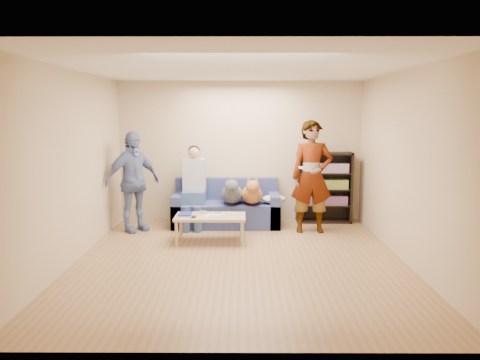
{
  "coord_description": "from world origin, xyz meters",
  "views": [
    {
      "loc": [
        0.03,
        -6.22,
        2.02
      ],
      "look_at": [
        0.0,
        1.2,
        0.95
      ],
      "focal_mm": 35.0,
      "sensor_mm": 36.0,
      "label": 1
    }
  ],
  "objects_px": {
    "camera_silver": "(203,212)",
    "person_seated": "(194,184)",
    "sofa": "(226,209)",
    "coffee_table": "(210,218)",
    "notebook_blue": "(185,214)",
    "dog_tan": "(252,193)",
    "person_standing_left": "(133,182)",
    "bookshelf": "(324,186)",
    "person_standing_right": "(312,177)",
    "dog_gray": "(232,193)"
  },
  "relations": [
    {
      "from": "person_standing_right",
      "to": "sofa",
      "type": "distance_m",
      "value": 1.68
    },
    {
      "from": "person_standing_right",
      "to": "notebook_blue",
      "type": "distance_m",
      "value": 2.22
    },
    {
      "from": "person_standing_right",
      "to": "notebook_blue",
      "type": "height_order",
      "value": "person_standing_right"
    },
    {
      "from": "person_standing_right",
      "to": "bookshelf",
      "type": "xyz_separation_m",
      "value": [
        0.34,
        0.74,
        -0.27
      ]
    },
    {
      "from": "sofa",
      "to": "coffee_table",
      "type": "relative_size",
      "value": 1.73
    },
    {
      "from": "camera_silver",
      "to": "person_seated",
      "type": "bearing_deg",
      "value": 104.9
    },
    {
      "from": "camera_silver",
      "to": "sofa",
      "type": "relative_size",
      "value": 0.06
    },
    {
      "from": "dog_gray",
      "to": "bookshelf",
      "type": "bearing_deg",
      "value": 14.76
    },
    {
      "from": "camera_silver",
      "to": "sofa",
      "type": "height_order",
      "value": "sofa"
    },
    {
      "from": "bookshelf",
      "to": "camera_silver",
      "type": "bearing_deg",
      "value": -149.62
    },
    {
      "from": "dog_tan",
      "to": "camera_silver",
      "type": "bearing_deg",
      "value": -134.94
    },
    {
      "from": "person_standing_right",
      "to": "dog_tan",
      "type": "bearing_deg",
      "value": 163.43
    },
    {
      "from": "dog_gray",
      "to": "dog_tan",
      "type": "height_order",
      "value": "dog_gray"
    },
    {
      "from": "camera_silver",
      "to": "dog_tan",
      "type": "height_order",
      "value": "dog_tan"
    },
    {
      "from": "camera_silver",
      "to": "sofa",
      "type": "xyz_separation_m",
      "value": [
        0.34,
        1.02,
        -0.16
      ]
    },
    {
      "from": "coffee_table",
      "to": "person_standing_left",
      "type": "bearing_deg",
      "value": 153.4
    },
    {
      "from": "person_standing_right",
      "to": "notebook_blue",
      "type": "relative_size",
      "value": 7.31
    },
    {
      "from": "person_standing_left",
      "to": "dog_tan",
      "type": "height_order",
      "value": "person_standing_left"
    },
    {
      "from": "dog_tan",
      "to": "person_seated",
      "type": "bearing_deg",
      "value": 174.74
    },
    {
      "from": "sofa",
      "to": "dog_gray",
      "type": "height_order",
      "value": "dog_gray"
    },
    {
      "from": "camera_silver",
      "to": "person_seated",
      "type": "distance_m",
      "value": 0.98
    },
    {
      "from": "camera_silver",
      "to": "sofa",
      "type": "bearing_deg",
      "value": 71.78
    },
    {
      "from": "notebook_blue",
      "to": "sofa",
      "type": "relative_size",
      "value": 0.14
    },
    {
      "from": "person_standing_right",
      "to": "camera_silver",
      "type": "relative_size",
      "value": 17.27
    },
    {
      "from": "dog_tan",
      "to": "sofa",
      "type": "bearing_deg",
      "value": 154.24
    },
    {
      "from": "person_standing_left",
      "to": "coffee_table",
      "type": "bearing_deg",
      "value": -69.63
    },
    {
      "from": "person_standing_left",
      "to": "dog_gray",
      "type": "height_order",
      "value": "person_standing_left"
    },
    {
      "from": "camera_silver",
      "to": "sofa",
      "type": "distance_m",
      "value": 1.08
    },
    {
      "from": "person_seated",
      "to": "notebook_blue",
      "type": "bearing_deg",
      "value": -92.55
    },
    {
      "from": "notebook_blue",
      "to": "sofa",
      "type": "bearing_deg",
      "value": 60.52
    },
    {
      "from": "sofa",
      "to": "person_standing_left",
      "type": "bearing_deg",
      "value": -164.0
    },
    {
      "from": "person_standing_right",
      "to": "coffee_table",
      "type": "relative_size",
      "value": 1.73
    },
    {
      "from": "sofa",
      "to": "dog_tan",
      "type": "xyz_separation_m",
      "value": [
        0.46,
        -0.22,
        0.33
      ]
    },
    {
      "from": "coffee_table",
      "to": "person_seated",
      "type": "bearing_deg",
      "value": 109.45
    },
    {
      "from": "dog_tan",
      "to": "bookshelf",
      "type": "distance_m",
      "value": 1.42
    },
    {
      "from": "notebook_blue",
      "to": "bookshelf",
      "type": "distance_m",
      "value": 2.76
    },
    {
      "from": "person_standing_left",
      "to": "person_seated",
      "type": "xyz_separation_m",
      "value": [
        1.01,
        0.33,
        -0.09
      ]
    },
    {
      "from": "person_seated",
      "to": "coffee_table",
      "type": "distance_m",
      "value": 1.14
    },
    {
      "from": "camera_silver",
      "to": "person_standing_left",
      "type": "bearing_deg",
      "value": 155.64
    },
    {
      "from": "person_seated",
      "to": "person_standing_right",
      "type": "bearing_deg",
      "value": -10.44
    },
    {
      "from": "person_standing_right",
      "to": "coffee_table",
      "type": "xyz_separation_m",
      "value": [
        -1.68,
        -0.64,
        -0.58
      ]
    },
    {
      "from": "camera_silver",
      "to": "coffee_table",
      "type": "distance_m",
      "value": 0.18
    },
    {
      "from": "sofa",
      "to": "dog_tan",
      "type": "distance_m",
      "value": 0.61
    },
    {
      "from": "notebook_blue",
      "to": "bookshelf",
      "type": "xyz_separation_m",
      "value": [
        2.42,
        1.32,
        0.25
      ]
    },
    {
      "from": "notebook_blue",
      "to": "dog_tan",
      "type": "xyz_separation_m",
      "value": [
        1.07,
        0.87,
        0.18
      ]
    },
    {
      "from": "notebook_blue",
      "to": "dog_gray",
      "type": "bearing_deg",
      "value": 50.54
    },
    {
      "from": "sofa",
      "to": "dog_gray",
      "type": "xyz_separation_m",
      "value": [
        0.11,
        -0.21,
        0.34
      ]
    },
    {
      "from": "person_seated",
      "to": "sofa",
      "type": "bearing_deg",
      "value": 12.48
    },
    {
      "from": "person_standing_left",
      "to": "person_standing_right",
      "type": "bearing_deg",
      "value": -43.92
    },
    {
      "from": "sofa",
      "to": "dog_tan",
      "type": "height_order",
      "value": "dog_tan"
    }
  ]
}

